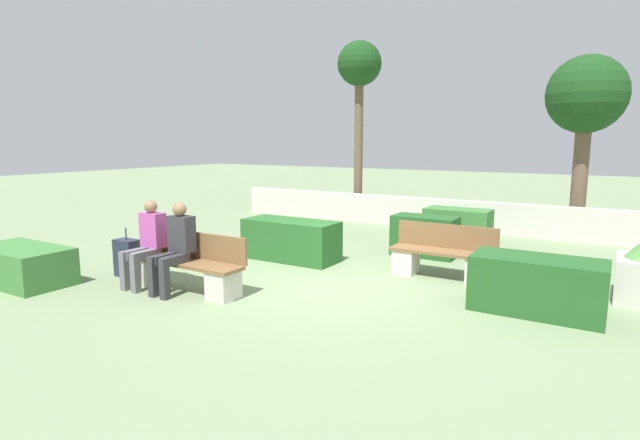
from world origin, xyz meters
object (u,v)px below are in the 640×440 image
object	(u,v)px
bench_front	(186,268)
person_seated_man	(175,244)
tree_center_left	(586,99)
person_seated_woman	(147,240)
suitcase	(127,258)
tree_leftmost	(359,73)
bench_left_side	(442,258)

from	to	relation	value
bench_front	person_seated_man	xyz separation A→B (m)	(-0.04, -0.14, 0.40)
bench_front	tree_center_left	bearing A→B (deg)	60.89
person_seated_woman	suitcase	world-z (taller)	person_seated_woman
tree_leftmost	tree_center_left	size ratio (longest dim) A/B	1.19
tree_center_left	person_seated_man	bearing A→B (deg)	-118.93
person_seated_woman	suitcase	size ratio (longest dim) A/B	1.62
bench_left_side	suitcase	xyz separation A→B (m)	(-4.50, -2.63, -0.02)
bench_left_side	tree_center_left	xyz separation A→B (m)	(1.54, 5.63, 2.87)
bench_front	tree_leftmost	xyz separation A→B (m)	(-1.11, 7.87, 3.78)
bench_left_side	person_seated_man	bearing A→B (deg)	-127.45
person_seated_woman	suitcase	distance (m)	0.88
suitcase	tree_leftmost	xyz separation A→B (m)	(0.30, 7.82, 3.81)
person_seated_man	tree_leftmost	xyz separation A→B (m)	(-1.07, 8.01, 3.38)
person_seated_man	tree_center_left	distance (m)	9.97
person_seated_man	bench_front	bearing A→B (deg)	72.79
person_seated_woman	tree_center_left	bearing A→B (deg)	57.93
person_seated_woman	tree_leftmost	distance (m)	8.71
bench_front	suitcase	xyz separation A→B (m)	(-1.42, 0.05, -0.03)
bench_left_side	suitcase	size ratio (longest dim) A/B	2.06
bench_left_side	person_seated_man	distance (m)	4.24
suitcase	tree_center_left	xyz separation A→B (m)	(6.05, 8.26, 2.89)
tree_leftmost	person_seated_man	bearing A→B (deg)	-82.40
bench_front	tree_leftmost	distance (m)	8.80
bench_front	person_seated_woman	bearing A→B (deg)	-167.82
bench_left_side	person_seated_man	xyz separation A→B (m)	(-3.13, -2.82, 0.41)
bench_front	bench_left_side	xyz separation A→B (m)	(3.09, 2.68, -0.01)
tree_leftmost	bench_front	bearing A→B (deg)	-81.95
bench_front	tree_leftmost	size ratio (longest dim) A/B	0.40
suitcase	tree_leftmost	bearing A→B (deg)	87.77
bench_front	tree_leftmost	bearing A→B (deg)	98.05
tree_leftmost	tree_center_left	world-z (taller)	tree_leftmost
person_seated_man	tree_center_left	bearing A→B (deg)	61.07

